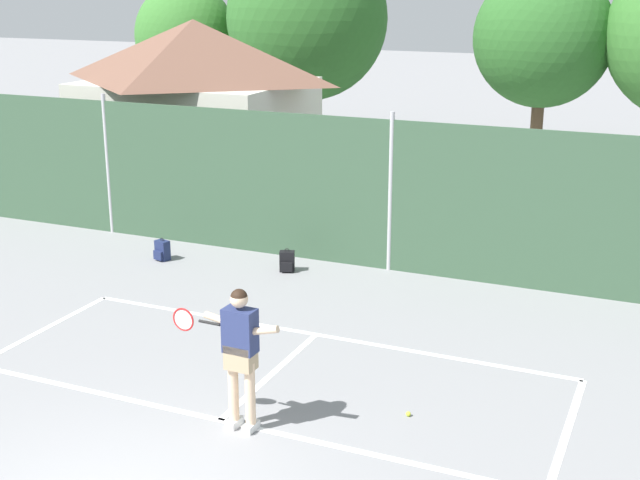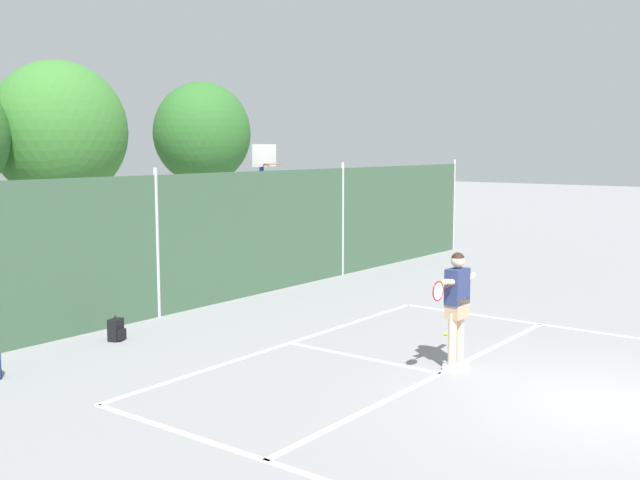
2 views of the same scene
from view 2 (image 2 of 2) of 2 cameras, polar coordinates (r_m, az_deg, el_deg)
ground_plane at (r=11.10m, az=20.68°, el=-11.67°), size 120.00×120.00×0.00m
court_markings at (r=11.29m, az=17.47°, el=-11.21°), size 8.30×11.10×0.01m
chainlink_fence at (r=15.75m, az=-12.19°, el=-0.48°), size 26.09×0.09×3.06m
basketball_hoop at (r=20.43m, az=-4.27°, el=3.73°), size 0.90×0.67×3.55m
tennis_player at (r=11.98m, az=10.26°, el=-4.46°), size 1.44×0.27×1.85m
tennis_ball at (r=14.30m, az=9.46°, el=-6.99°), size 0.07×0.07×0.07m
backpack_black at (r=14.21m, az=-15.10°, el=-6.58°), size 0.33×0.31×0.46m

